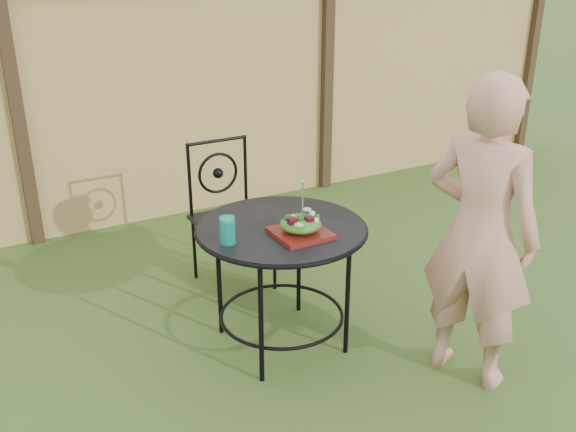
% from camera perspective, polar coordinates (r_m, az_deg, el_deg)
% --- Properties ---
extents(ground, '(60.00, 60.00, 0.00)m').
position_cam_1_polar(ground, '(3.86, 3.93, -10.08)').
color(ground, '#294A17').
rests_on(ground, ground).
extents(fence, '(8.00, 0.12, 1.90)m').
position_cam_1_polar(fence, '(5.34, -8.87, 10.08)').
color(fence, tan).
rests_on(fence, ground).
extents(patio_table, '(0.92, 0.92, 0.72)m').
position_cam_1_polar(patio_table, '(3.46, -0.58, -3.01)').
color(patio_table, black).
rests_on(patio_table, ground).
extents(patio_chair, '(0.46, 0.46, 0.95)m').
position_cam_1_polar(patio_chair, '(4.20, -5.29, 0.43)').
color(patio_chair, black).
rests_on(patio_chair, ground).
extents(diner, '(0.58, 0.68, 1.59)m').
position_cam_1_polar(diner, '(3.26, 16.69, -1.60)').
color(diner, tan).
rests_on(diner, ground).
extents(salad_plate, '(0.27, 0.27, 0.02)m').
position_cam_1_polar(salad_plate, '(3.29, 1.12, -1.53)').
color(salad_plate, '#49170A').
rests_on(salad_plate, patio_table).
extents(salad, '(0.21, 0.21, 0.08)m').
position_cam_1_polar(salad, '(3.27, 1.12, -0.70)').
color(salad, '#235614').
rests_on(salad, salad_plate).
extents(fork, '(0.01, 0.01, 0.18)m').
position_cam_1_polar(fork, '(3.22, 1.30, 1.46)').
color(fork, silver).
rests_on(fork, salad).
extents(drinking_glass, '(0.08, 0.08, 0.14)m').
position_cam_1_polar(drinking_glass, '(3.19, -5.40, -1.26)').
color(drinking_glass, '#0B8072').
rests_on(drinking_glass, patio_table).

